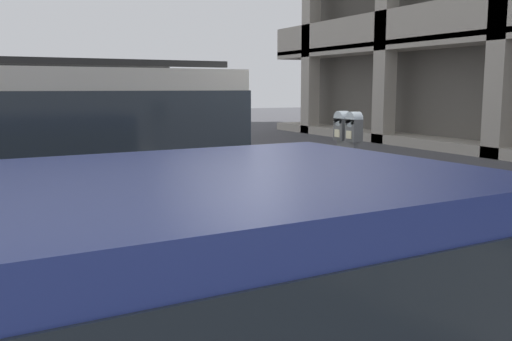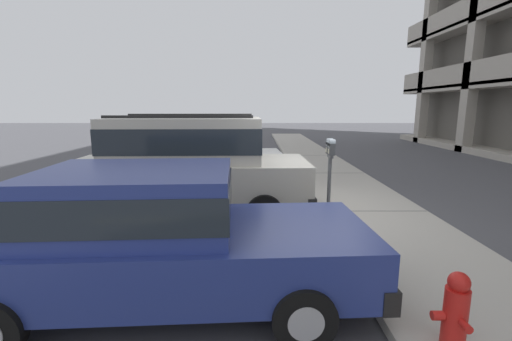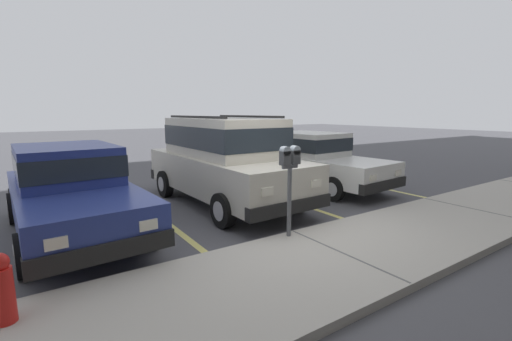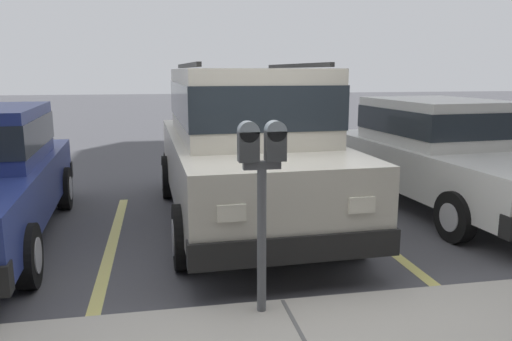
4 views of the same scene
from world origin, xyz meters
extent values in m
cube|color=#4C4C51|center=(0.00, 0.00, -0.05)|extent=(80.00, 80.00, 0.10)
cube|color=#ADA89E|center=(0.00, 1.30, 0.06)|extent=(40.00, 2.20, 0.12)
cube|color=#606060|center=(-8.00, 1.30, 0.12)|extent=(0.03, 2.16, 0.00)
cube|color=#606060|center=(-4.00, 1.30, 0.12)|extent=(0.03, 2.16, 0.00)
cube|color=#606060|center=(0.00, 1.30, 0.12)|extent=(0.03, 2.16, 0.00)
cube|color=#DBD16B|center=(-4.54, -1.40, 0.00)|extent=(0.12, 4.80, 0.01)
cube|color=#DBD16B|center=(-1.51, -1.40, 0.00)|extent=(0.12, 4.80, 0.01)
cube|color=#DBD16B|center=(1.51, -1.40, 0.00)|extent=(0.12, 4.80, 0.01)
cube|color=beige|center=(-0.12, -2.39, 0.73)|extent=(1.98, 4.75, 0.80)
cube|color=beige|center=(-0.12, -2.44, 1.55)|extent=(1.71, 2.96, 0.84)
cube|color=#232B33|center=(-0.12, -2.44, 1.57)|extent=(1.73, 2.99, 0.46)
cube|color=black|center=(-0.19, -0.08, 0.45)|extent=(1.88, 0.22, 0.24)
cube|color=black|center=(-0.05, -4.69, 0.45)|extent=(1.88, 0.22, 0.24)
cube|color=silver|center=(0.38, -0.01, 0.81)|extent=(0.24, 0.04, 0.14)
cube|color=silver|center=(-0.76, -0.04, 0.81)|extent=(0.24, 0.04, 0.14)
cylinder|color=black|center=(0.74, -0.90, 0.33)|extent=(0.22, 0.67, 0.66)
cylinder|color=#B2B2B7|center=(0.74, -0.90, 0.33)|extent=(0.23, 0.37, 0.36)
cylinder|color=black|center=(-1.07, -0.96, 0.33)|extent=(0.22, 0.67, 0.66)
cylinder|color=#B2B2B7|center=(-1.07, -0.96, 0.33)|extent=(0.23, 0.37, 0.36)
cylinder|color=black|center=(0.82, -3.81, 0.33)|extent=(0.22, 0.67, 0.66)
cylinder|color=#B2B2B7|center=(0.82, -3.81, 0.33)|extent=(0.23, 0.37, 0.36)
cylinder|color=black|center=(-0.98, -3.87, 0.33)|extent=(0.22, 0.67, 0.66)
cylinder|color=#B2B2B7|center=(-0.98, -3.87, 0.33)|extent=(0.23, 0.37, 0.36)
cube|color=black|center=(0.57, -2.41, 2.01)|extent=(0.13, 2.62, 0.05)
cube|color=black|center=(-0.81, -2.46, 2.01)|extent=(0.13, 2.62, 0.05)
cube|color=silver|center=(-3.09, -2.53, 0.60)|extent=(2.03, 4.52, 0.60)
cube|color=silver|center=(-3.07, -2.83, 1.22)|extent=(1.64, 2.09, 0.64)
cube|color=#232B33|center=(-3.07, -2.83, 1.24)|extent=(1.67, 2.11, 0.35)
cube|color=black|center=(-3.26, -0.38, 0.42)|extent=(1.74, 0.29, 0.24)
cube|color=black|center=(-2.93, -4.69, 0.42)|extent=(1.74, 0.29, 0.24)
cube|color=silver|center=(-2.73, -0.29, 0.66)|extent=(0.24, 0.05, 0.14)
cube|color=silver|center=(-3.79, -0.37, 0.66)|extent=(0.24, 0.05, 0.14)
cylinder|color=black|center=(-2.36, -1.11, 0.30)|extent=(0.21, 0.61, 0.60)
cylinder|color=#B2B2B7|center=(-2.36, -1.11, 0.30)|extent=(0.20, 0.34, 0.33)
cylinder|color=black|center=(-4.03, -1.24, 0.30)|extent=(0.21, 0.61, 0.60)
cylinder|color=#B2B2B7|center=(-4.03, -1.24, 0.30)|extent=(0.20, 0.34, 0.33)
cylinder|color=black|center=(-2.16, -3.83, 0.30)|extent=(0.21, 0.61, 0.60)
cylinder|color=#B2B2B7|center=(-2.16, -3.83, 0.30)|extent=(0.20, 0.34, 0.33)
cylinder|color=black|center=(-3.82, -3.96, 0.30)|extent=(0.21, 0.61, 0.60)
cylinder|color=#B2B2B7|center=(-3.82, -3.96, 0.30)|extent=(0.20, 0.34, 0.33)
cube|color=navy|center=(3.05, -2.03, 0.60)|extent=(1.95, 4.49, 0.60)
cube|color=navy|center=(3.07, -2.33, 1.22)|extent=(1.61, 2.06, 0.64)
cube|color=#232B33|center=(3.07, -2.33, 1.24)|extent=(1.63, 2.09, 0.35)
cube|color=black|center=(2.93, 0.13, 0.42)|extent=(1.74, 0.26, 0.24)
cube|color=silver|center=(3.45, 0.21, 0.66)|extent=(0.24, 0.04, 0.14)
cube|color=silver|center=(2.40, 0.15, 0.66)|extent=(0.24, 0.04, 0.14)
cylinder|color=black|center=(3.80, -0.62, 0.30)|extent=(0.19, 0.61, 0.60)
cylinder|color=#B2B2B7|center=(3.80, -0.62, 0.30)|extent=(0.20, 0.34, 0.33)
cylinder|color=black|center=(2.14, -0.72, 0.30)|extent=(0.19, 0.61, 0.60)
cylinder|color=#B2B2B7|center=(2.14, -0.72, 0.30)|extent=(0.20, 0.34, 0.33)
cylinder|color=black|center=(2.30, -3.44, 0.30)|extent=(0.19, 0.61, 0.60)
cylinder|color=#B2B2B7|center=(2.30, -3.44, 0.30)|extent=(0.20, 0.34, 0.33)
cylinder|color=#595B60|center=(0.20, 0.35, 0.68)|extent=(0.07, 0.07, 1.12)
cube|color=#595B60|center=(0.20, 0.35, 1.27)|extent=(0.28, 0.06, 0.06)
cube|color=#424447|center=(0.10, 0.35, 1.41)|extent=(0.15, 0.11, 0.22)
cylinder|color=#8C99A3|center=(0.10, 0.35, 1.52)|extent=(0.15, 0.11, 0.15)
cube|color=#B7B293|center=(0.10, 0.29, 1.37)|extent=(0.08, 0.01, 0.08)
cube|color=#424447|center=(0.30, 0.35, 1.41)|extent=(0.15, 0.11, 0.22)
cylinder|color=#8C99A3|center=(0.30, 0.35, 1.52)|extent=(0.15, 0.11, 0.15)
cube|color=#B7B293|center=(0.30, 0.29, 1.37)|extent=(0.08, 0.01, 0.08)
cube|color=#A8A093|center=(-14.67, 9.15, 7.50)|extent=(0.60, 0.50, 15.00)
cylinder|color=red|center=(3.94, 0.65, 0.40)|extent=(0.20, 0.20, 0.55)
sphere|color=red|center=(3.94, 0.65, 0.73)|extent=(0.18, 0.18, 0.18)
cylinder|color=red|center=(3.94, 0.50, 0.42)|extent=(0.08, 0.10, 0.08)
cylinder|color=red|center=(4.09, 0.65, 0.42)|extent=(0.10, 0.07, 0.07)
camera|label=1|loc=(4.85, -2.99, 1.83)|focal=40.00mm
camera|label=2|loc=(6.59, -1.06, 2.18)|focal=24.00mm
camera|label=3|loc=(3.61, 4.48, 2.12)|focal=24.00mm
camera|label=4|loc=(0.92, 3.87, 1.95)|focal=35.00mm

